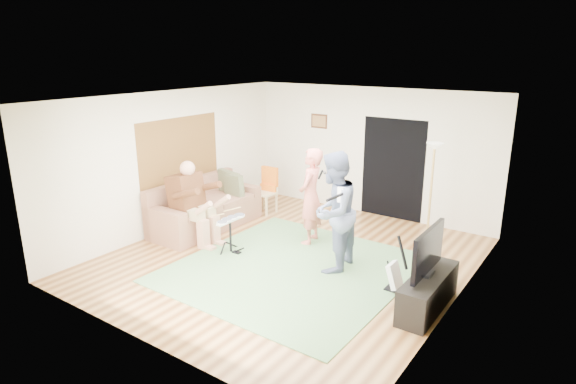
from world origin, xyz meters
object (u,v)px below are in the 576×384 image
object	(u,v)px
guitarist	(333,212)
television	(428,251)
tv_cabinet	(428,292)
drum_kit	(230,237)
singer	(311,196)
dining_chair	(266,197)
torchiere_lamp	(432,176)
guitar_spare	(395,275)
sofa	(203,212)

from	to	relation	value
guitarist	television	bearing A→B (deg)	72.03
tv_cabinet	television	distance (m)	0.60
guitarist	television	world-z (taller)	guitarist
television	drum_kit	bearing A→B (deg)	-178.75
singer	dining_chair	xyz separation A→B (m)	(-1.70, 0.89, -0.53)
guitarist	torchiere_lamp	world-z (taller)	guitarist
guitar_spare	torchiere_lamp	size ratio (longest dim) A/B	0.47
drum_kit	sofa	bearing A→B (deg)	153.51
torchiere_lamp	television	world-z (taller)	torchiere_lamp
guitarist	tv_cabinet	size ratio (longest dim) A/B	1.38
singer	drum_kit	bearing A→B (deg)	-49.68
drum_kit	guitar_spare	xyz separation A→B (m)	(2.93, 0.30, -0.03)
guitar_spare	television	world-z (taller)	television
sofa	guitar_spare	xyz separation A→B (m)	(4.23, -0.35, -0.06)
sofa	torchiere_lamp	xyz separation A→B (m)	(3.99, 1.73, 0.96)
sofa	guitarist	bearing A→B (deg)	-4.03
guitarist	television	size ratio (longest dim) A/B	1.86
drum_kit	torchiere_lamp	xyz separation A→B (m)	(2.68, 2.38, 0.99)
guitarist	torchiere_lamp	distance (m)	2.17
sofa	guitar_spare	size ratio (longest dim) A/B	2.67
sofa	tv_cabinet	distance (m)	4.84
singer	tv_cabinet	distance (m)	2.90
torchiere_lamp	television	distance (m)	2.47
drum_kit	torchiere_lamp	distance (m)	3.73
drum_kit	guitar_spare	bearing A→B (deg)	5.82
singer	tv_cabinet	bearing A→B (deg)	54.51
singer	television	world-z (taller)	singer
sofa	tv_cabinet	size ratio (longest dim) A/B	1.67
sofa	drum_kit	distance (m)	1.46
sofa	dining_chair	bearing A→B (deg)	70.41
sofa	television	world-z (taller)	television
sofa	drum_kit	size ratio (longest dim) A/B	3.58
singer	dining_chair	distance (m)	1.99
dining_chair	guitar_spare	bearing A→B (deg)	-25.77
guitarist	tv_cabinet	xyz separation A→B (m)	(1.71, -0.36, -0.72)
drum_kit	dining_chair	xyz separation A→B (m)	(-0.80, 2.07, 0.07)
singer	torchiere_lamp	bearing A→B (deg)	111.49
guitarist	guitar_spare	size ratio (longest dim) A/B	2.21
sofa	guitarist	distance (m)	3.17
drum_kit	guitarist	size ratio (longest dim) A/B	0.34
guitarist	tv_cabinet	bearing A→B (deg)	72.38
sofa	tv_cabinet	bearing A→B (deg)	-6.82
tv_cabinet	television	xyz separation A→B (m)	(-0.05, 0.00, 0.60)
torchiere_lamp	sofa	bearing A→B (deg)	-156.52
tv_cabinet	drum_kit	bearing A→B (deg)	-178.77
drum_kit	guitarist	bearing A→B (deg)	13.54
sofa	guitarist	world-z (taller)	guitarist
guitar_spare	television	bearing A→B (deg)	-23.14
singer	television	bearing A→B (deg)	54.11
drum_kit	torchiere_lamp	world-z (taller)	torchiere_lamp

